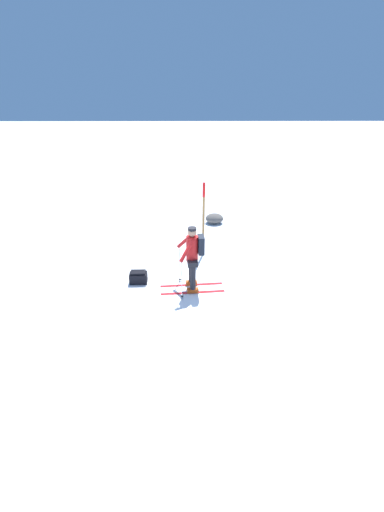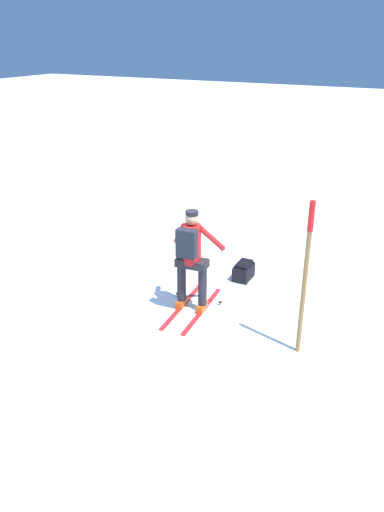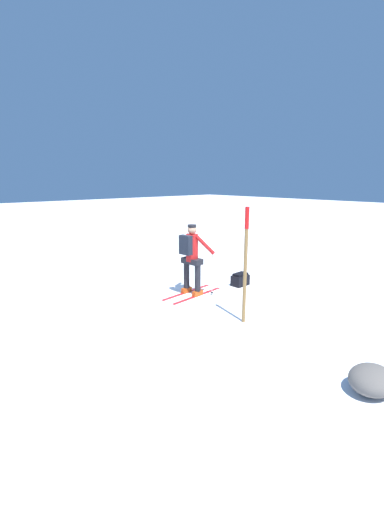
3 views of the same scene
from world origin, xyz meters
name	(u,v)px [view 2 (image 2 of 3)]	position (x,y,z in m)	size (l,w,h in m)	color
ground_plane	(206,310)	(0.00, 0.00, 0.00)	(80.00, 80.00, 0.00)	white
skier	(192,256)	(-0.09, 0.23, 1.01)	(1.73, 0.97, 1.78)	red
dropped_backpack	(244,271)	(1.41, -0.11, 0.17)	(0.49, 0.31, 0.35)	black
trail_marker	(306,269)	(-0.43, -1.75, 1.36)	(0.08, 0.08, 2.35)	olive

